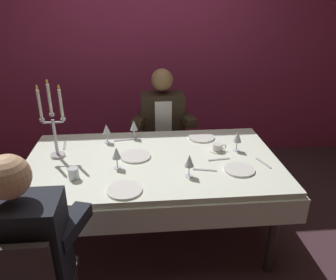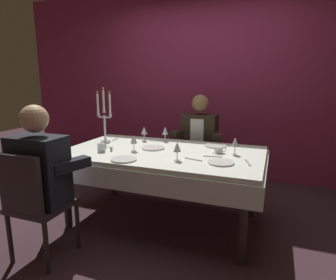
{
  "view_description": "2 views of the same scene",
  "coord_description": "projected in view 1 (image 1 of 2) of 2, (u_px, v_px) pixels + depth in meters",
  "views": [
    {
      "loc": [
        -0.08,
        -2.24,
        1.89
      ],
      "look_at": [
        0.12,
        0.03,
        0.88
      ],
      "focal_mm": 35.52,
      "sensor_mm": 36.0,
      "label": 1
    },
    {
      "loc": [
        1.0,
        -2.53,
        1.43
      ],
      "look_at": [
        0.05,
        0.02,
        0.85
      ],
      "focal_mm": 30.86,
      "sensor_mm": 36.0,
      "label": 2
    }
  ],
  "objects": [
    {
      "name": "knife_2",
      "position": [
        125.0,
        140.0,
        2.84
      ],
      "size": [
        0.19,
        0.05,
        0.01
      ],
      "primitive_type": "cube",
      "rotation": [
        0.0,
        0.0,
        0.15
      ],
      "color": "#B7B7BC",
      "rests_on": "dining_table"
    },
    {
      "name": "spoon_3",
      "position": [
        205.0,
        170.0,
        2.36
      ],
      "size": [
        0.17,
        0.06,
        0.01
      ],
      "primitive_type": "cube",
      "rotation": [
        0.0,
        0.0,
        -0.24
      ],
      "color": "#B7B7BC",
      "rests_on": "dining_table"
    },
    {
      "name": "spoon_1",
      "position": [
        64.0,
        145.0,
        2.74
      ],
      "size": [
        0.04,
        0.17,
        0.01
      ],
      "primitive_type": "cube",
      "rotation": [
        0.0,
        0.0,
        1.71
      ],
      "color": "#B7B7BC",
      "rests_on": "dining_table"
    },
    {
      "name": "dinner_plate_0",
      "position": [
        239.0,
        170.0,
        2.35
      ],
      "size": [
        0.22,
        0.22,
        0.01
      ],
      "primitive_type": "cylinder",
      "color": "white",
      "rests_on": "dining_table"
    },
    {
      "name": "wine_glass_4",
      "position": [
        189.0,
        161.0,
        2.24
      ],
      "size": [
        0.07,
        0.07,
        0.16
      ],
      "color": "silver",
      "rests_on": "dining_table"
    },
    {
      "name": "dinner_plate_1",
      "position": [
        125.0,
        190.0,
        2.11
      ],
      "size": [
        0.23,
        0.23,
        0.01
      ],
      "primitive_type": "cylinder",
      "color": "white",
      "rests_on": "dining_table"
    },
    {
      "name": "candelabra",
      "position": [
        54.0,
        126.0,
        2.46
      ],
      "size": [
        0.19,
        0.11,
        0.6
      ],
      "color": "silver",
      "rests_on": "dining_table"
    },
    {
      "name": "dinner_plate_3",
      "position": [
        201.0,
        137.0,
        2.88
      ],
      "size": [
        0.22,
        0.22,
        0.01
      ],
      "primitive_type": "cylinder",
      "color": "white",
      "rests_on": "dining_table"
    },
    {
      "name": "wine_glass_0",
      "position": [
        107.0,
        130.0,
        2.75
      ],
      "size": [
        0.07,
        0.07,
        0.16
      ],
      "color": "silver",
      "rests_on": "dining_table"
    },
    {
      "name": "coffee_cup_0",
      "position": [
        218.0,
        148.0,
        2.63
      ],
      "size": [
        0.13,
        0.12,
        0.06
      ],
      "color": "white",
      "rests_on": "dining_table"
    },
    {
      "name": "fork_4",
      "position": [
        219.0,
        159.0,
        2.51
      ],
      "size": [
        0.17,
        0.04,
        0.01
      ],
      "primitive_type": "cube",
      "rotation": [
        0.0,
        0.0,
        0.12
      ],
      "color": "#B7B7BC",
      "rests_on": "dining_table"
    },
    {
      "name": "back_wall",
      "position": [
        145.0,
        45.0,
        3.77
      ],
      "size": [
        6.0,
        0.12,
        2.7
      ],
      "primitive_type": "cube",
      "color": "#932B53",
      "rests_on": "ground_plane"
    },
    {
      "name": "wine_glass_1",
      "position": [
        237.0,
        137.0,
        2.6
      ],
      "size": [
        0.07,
        0.07,
        0.16
      ],
      "color": "silver",
      "rests_on": "dining_table"
    },
    {
      "name": "wine_glass_3",
      "position": [
        134.0,
        126.0,
        2.83
      ],
      "size": [
        0.07,
        0.07,
        0.16
      ],
      "color": "silver",
      "rests_on": "dining_table"
    },
    {
      "name": "fork_0",
      "position": [
        263.0,
        163.0,
        2.45
      ],
      "size": [
        0.07,
        0.17,
        0.01
      ],
      "primitive_type": "cube",
      "rotation": [
        0.0,
        0.0,
        1.89
      ],
      "color": "#B7B7BC",
      "rests_on": "dining_table"
    },
    {
      "name": "dinner_plate_2",
      "position": [
        136.0,
        156.0,
        2.55
      ],
      "size": [
        0.23,
        0.23,
        0.01
      ],
      "primitive_type": "cylinder",
      "color": "white",
      "rests_on": "dining_table"
    },
    {
      "name": "wine_glass_2",
      "position": [
        116.0,
        153.0,
        2.34
      ],
      "size": [
        0.07,
        0.07,
        0.16
      ],
      "color": "silver",
      "rests_on": "dining_table"
    },
    {
      "name": "dining_table",
      "position": [
        153.0,
        173.0,
        2.56
      ],
      "size": [
        1.94,
        1.14,
        0.74
      ],
      "color": "white",
      "rests_on": "ground_plane"
    },
    {
      "name": "seated_diner_1",
      "position": [
        162.0,
        119.0,
        3.33
      ],
      "size": [
        0.63,
        0.48,
        1.24
      ],
      "color": "#32292A",
      "rests_on": "ground_plane"
    },
    {
      "name": "ground_plane",
      "position": [
        154.0,
        237.0,
        2.81
      ],
      "size": [
        12.0,
        12.0,
        0.0
      ],
      "primitive_type": "plane",
      "color": "#412931"
    },
    {
      "name": "seated_diner_0",
      "position": [
        23.0,
        247.0,
        1.65
      ],
      "size": [
        0.63,
        0.48,
        1.24
      ],
      "color": "#32292A",
      "rests_on": "ground_plane"
    },
    {
      "name": "water_tumbler_0",
      "position": [
        74.0,
        173.0,
        2.24
      ],
      "size": [
        0.07,
        0.07,
        0.08
      ],
      "primitive_type": "cylinder",
      "color": "silver",
      "rests_on": "dining_table"
    }
  ]
}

